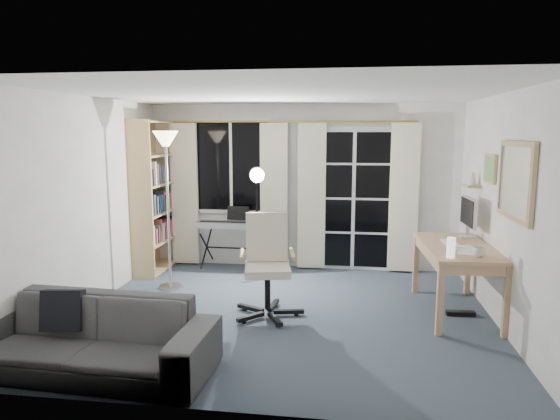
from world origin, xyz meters
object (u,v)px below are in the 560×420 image
object	(u,v)px
torchiere_lamp	(166,163)
studio_light	(257,188)
bookshelf	(151,200)
keyboard_piano	(237,226)
sofa	(88,325)
monitor	(468,213)
mug	(479,251)
office_chair	(267,255)
desk	(457,254)

from	to	relation	value
torchiere_lamp	studio_light	bearing A→B (deg)	25.27
bookshelf	keyboard_piano	size ratio (longest dim) A/B	1.81
torchiere_lamp	sofa	bearing A→B (deg)	-86.70
monitor	mug	distance (m)	0.98
office_chair	monitor	size ratio (longest dim) A/B	2.02
monitor	sofa	distance (m)	4.27
keyboard_piano	sofa	xyz separation A→B (m)	(-0.53, -3.25, -0.25)
keyboard_piano	torchiere_lamp	bearing A→B (deg)	-122.74
studio_light	mug	world-z (taller)	studio_light
desk	mug	bearing A→B (deg)	-81.30
bookshelf	torchiere_lamp	xyz separation A→B (m)	(0.55, -0.79, 0.59)
studio_light	desk	bearing A→B (deg)	-34.11
office_chair	monitor	bearing A→B (deg)	6.75
studio_light	mug	distance (m)	2.91
studio_light	office_chair	distance (m)	1.37
torchiere_lamp	desk	size ratio (longest dim) A/B	1.38
torchiere_lamp	mug	distance (m)	3.76
bookshelf	keyboard_piano	world-z (taller)	bookshelf
desk	office_chair	bearing A→B (deg)	-174.81
mug	monitor	bearing A→B (deg)	84.20
desk	bookshelf	bearing A→B (deg)	160.74
bookshelf	sofa	bearing A→B (deg)	-77.02
desk	monitor	world-z (taller)	monitor
office_chair	keyboard_piano	bearing A→B (deg)	102.41
mug	sofa	bearing A→B (deg)	-158.23
monitor	mug	bearing A→B (deg)	-98.40
keyboard_piano	monitor	bearing A→B (deg)	-15.69
torchiere_lamp	keyboard_piano	world-z (taller)	torchiere_lamp
keyboard_piano	mug	bearing A→B (deg)	-31.40
office_chair	mug	xyz separation A→B (m)	(2.18, -0.22, 0.17)
sofa	desk	bearing A→B (deg)	31.94
bookshelf	office_chair	xyz separation A→B (m)	(1.93, -1.48, -0.37)
office_chair	sofa	size ratio (longest dim) A/B	0.53
bookshelf	mug	distance (m)	4.45
office_chair	sofa	bearing A→B (deg)	-139.47
keyboard_piano	desk	xyz separation A→B (m)	(2.80, -1.38, 0.02)
bookshelf	keyboard_piano	xyz separation A→B (m)	(1.21, 0.18, -0.37)
bookshelf	desk	bearing A→B (deg)	-16.12
studio_light	torchiere_lamp	bearing A→B (deg)	-168.30
keyboard_piano	mug	world-z (taller)	keyboard_piano
torchiere_lamp	office_chair	xyz separation A→B (m)	(1.38, -0.69, -0.96)
office_chair	desk	bearing A→B (deg)	-3.35
keyboard_piano	office_chair	distance (m)	1.81
studio_light	sofa	distance (m)	3.05
office_chair	sofa	world-z (taller)	office_chair
mug	sofa	xyz separation A→B (m)	(-3.43, -1.37, -0.42)
keyboard_piano	mug	size ratio (longest dim) A/B	9.56
studio_light	office_chair	world-z (taller)	studio_light
torchiere_lamp	mug	bearing A→B (deg)	-14.25
studio_light	mug	size ratio (longest dim) A/B	12.54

